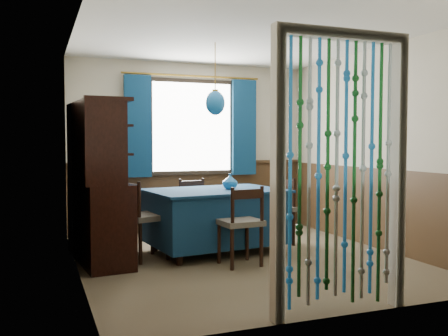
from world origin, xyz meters
name	(u,v)px	position (x,y,z in m)	size (l,w,h in m)	color
floor	(242,258)	(0.00, 0.00, 0.00)	(4.00, 4.00, 0.00)	brown
ceiling	(243,37)	(0.00, 0.00, 2.50)	(4.00, 4.00, 0.00)	silver
wall_back	(191,147)	(0.00, 2.00, 1.25)	(3.60, 3.60, 0.00)	#BFB59C
wall_front	(346,152)	(0.00, -2.00, 1.25)	(3.60, 3.60, 0.00)	#BFB59C
wall_left	(77,150)	(-1.80, 0.00, 1.25)	(4.00, 4.00, 0.00)	#BFB59C
wall_right	(375,148)	(1.80, 0.00, 1.25)	(4.00, 4.00, 0.00)	#BFB59C
wainscot_back	(191,197)	(0.00, 1.99, 0.50)	(3.60, 3.60, 0.00)	#422D19
wainscot_front	(343,250)	(0.00, -1.99, 0.50)	(3.60, 3.60, 0.00)	#422D19
wainscot_left	(80,224)	(-1.79, 0.00, 0.50)	(4.00, 4.00, 0.00)	#422D19
wainscot_right	(373,208)	(1.79, 0.00, 0.50)	(4.00, 4.00, 0.00)	#422D19
window	(192,127)	(0.00, 1.95, 1.55)	(1.32, 0.12, 1.42)	black
doorway	(341,178)	(0.00, -1.94, 1.05)	(1.16, 0.12, 2.18)	silver
dining_table	(215,216)	(-0.18, 0.41, 0.44)	(1.70, 1.28, 0.76)	navy
chair_near	(241,223)	(-0.14, -0.30, 0.46)	(0.46, 0.44, 0.86)	black
chair_far	(196,209)	(-0.22, 1.07, 0.45)	(0.46, 0.44, 0.84)	black
chair_left	(144,217)	(-1.06, 0.34, 0.48)	(0.53, 0.55, 0.90)	black
chair_right	(277,209)	(0.72, 0.56, 0.46)	(0.49, 0.50, 0.87)	black
sideboard	(98,206)	(-1.54, 0.47, 0.61)	(0.60, 1.40, 1.78)	black
pendant_lamp	(215,103)	(-0.18, 0.41, 1.79)	(0.23, 0.23, 0.85)	olive
vase_table	(230,182)	(0.00, 0.39, 0.85)	(0.17, 0.17, 0.17)	#175F9F
bowl_shelf	(107,150)	(-1.48, 0.13, 1.24)	(0.24, 0.24, 0.06)	beige
vase_sideboard	(101,172)	(-1.48, 0.73, 0.98)	(0.17, 0.17, 0.18)	beige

